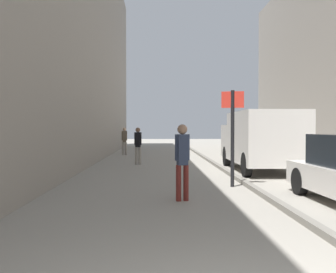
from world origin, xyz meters
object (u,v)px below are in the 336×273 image
delivery_van (261,139)px  street_sign_post (233,130)px  pedestrian_mid_block (138,143)px  pedestrian_far_crossing (182,157)px  pedestrian_main_foreground (124,139)px

delivery_van → street_sign_post: 4.27m
pedestrian_mid_block → pedestrian_far_crossing: size_ratio=0.96×
pedestrian_far_crossing → delivery_van: 6.70m
pedestrian_main_foreground → pedestrian_far_crossing: bearing=-83.6°
pedestrian_mid_block → pedestrian_far_crossing: (1.38, -8.39, 0.04)m
pedestrian_mid_block → pedestrian_far_crossing: 8.51m
pedestrian_mid_block → pedestrian_main_foreground: bearing=110.9°
pedestrian_far_crossing → street_sign_post: 2.54m
pedestrian_far_crossing → delivery_van: bearing=48.3°
pedestrian_mid_block → street_sign_post: 7.05m
pedestrian_far_crossing → street_sign_post: (1.48, 1.98, 0.58)m
pedestrian_main_foreground → delivery_van: bearing=-58.9°
delivery_van → pedestrian_main_foreground: bearing=124.9°
pedestrian_far_crossing → pedestrian_mid_block: bearing=86.9°
pedestrian_mid_block → pedestrian_far_crossing: bearing=-70.2°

